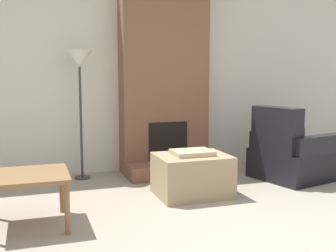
{
  "coord_description": "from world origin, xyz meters",
  "views": [
    {
      "loc": [
        -1.72,
        -2.58,
        1.32
      ],
      "look_at": [
        0.0,
        2.56,
        0.63
      ],
      "focal_mm": 45.0,
      "sensor_mm": 36.0,
      "label": 1
    }
  ],
  "objects_px": {
    "ottoman": "(192,174)",
    "floor_lamp_left": "(79,67)",
    "side_table": "(28,180)",
    "armchair": "(293,157)"
  },
  "relations": [
    {
      "from": "ottoman",
      "to": "floor_lamp_left",
      "type": "height_order",
      "value": "floor_lamp_left"
    },
    {
      "from": "ottoman",
      "to": "side_table",
      "type": "height_order",
      "value": "ottoman"
    },
    {
      "from": "ottoman",
      "to": "floor_lamp_left",
      "type": "bearing_deg",
      "value": 132.51
    },
    {
      "from": "side_table",
      "to": "floor_lamp_left",
      "type": "relative_size",
      "value": 0.42
    },
    {
      "from": "armchair",
      "to": "side_table",
      "type": "bearing_deg",
      "value": 88.47
    },
    {
      "from": "ottoman",
      "to": "armchair",
      "type": "xyz_separation_m",
      "value": [
        1.46,
        0.28,
        0.04
      ]
    },
    {
      "from": "ottoman",
      "to": "armchair",
      "type": "relative_size",
      "value": 0.67
    },
    {
      "from": "ottoman",
      "to": "floor_lamp_left",
      "type": "distance_m",
      "value": 1.92
    },
    {
      "from": "side_table",
      "to": "floor_lamp_left",
      "type": "xyz_separation_m",
      "value": [
        0.64,
        1.54,
        0.98
      ]
    },
    {
      "from": "armchair",
      "to": "floor_lamp_left",
      "type": "bearing_deg",
      "value": 57.17
    }
  ]
}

